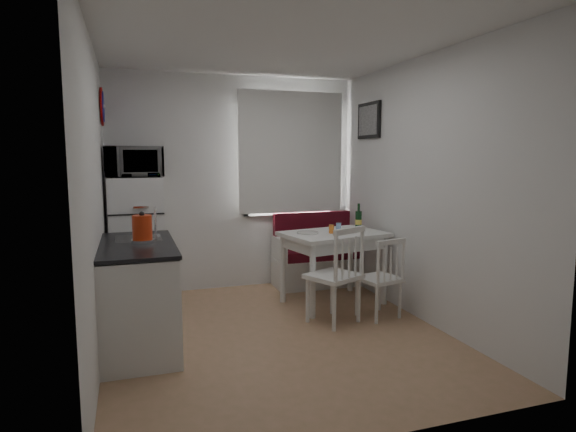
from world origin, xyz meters
name	(u,v)px	position (x,y,z in m)	size (l,w,h in m)	color
floor	(277,335)	(0.00, 0.00, 0.00)	(3.00, 3.50, 0.02)	tan
ceiling	(276,42)	(0.00, 0.00, 2.60)	(3.00, 3.50, 0.02)	white
wall_back	(235,183)	(0.00, 1.75, 1.30)	(3.00, 0.02, 2.60)	white
wall_front	(371,218)	(0.00, -1.75, 1.30)	(3.00, 0.02, 2.60)	white
wall_left	(95,199)	(-1.50, 0.00, 1.30)	(0.02, 3.50, 2.60)	white
wall_right	(422,190)	(1.50, 0.00, 1.30)	(0.02, 3.50, 2.60)	white
window	(290,157)	(0.70, 1.72, 1.62)	(1.22, 0.06, 1.47)	white
curtain	(292,153)	(0.70, 1.65, 1.68)	(1.35, 0.02, 1.50)	white
kitchen_counter	(139,294)	(-1.20, 0.16, 0.46)	(0.62, 1.32, 1.16)	white
wall_sign	(103,107)	(-1.47, 1.45, 2.15)	(0.40, 0.40, 0.03)	#1C21A9
picture_frame	(369,120)	(1.48, 1.10, 2.05)	(0.04, 0.52, 0.42)	black
bench	(323,261)	(1.08, 1.51, 0.30)	(1.28, 0.49, 0.92)	white
dining_table	(334,240)	(0.88, 0.72, 0.71)	(1.19, 0.94, 0.80)	white
chair_left	(338,265)	(0.63, 0.05, 0.60)	(0.59, 0.60, 0.52)	white
chair_right	(383,270)	(1.13, 0.07, 0.51)	(0.46, 0.45, 0.44)	white
fridge	(137,241)	(-1.18, 1.40, 0.70)	(0.56, 0.56, 1.41)	white
microwave	(134,162)	(-1.18, 1.35, 1.57)	(0.59, 0.40, 0.33)	white
kettle	(142,228)	(-1.15, 0.13, 1.03)	(0.20, 0.20, 0.26)	red
wine_bottle	(359,217)	(1.23, 0.82, 0.95)	(0.07, 0.07, 0.30)	#123819
drinking_glass_orange	(331,229)	(0.83, 0.67, 0.85)	(0.06, 0.06, 0.09)	orange
drinking_glass_blue	(339,227)	(0.96, 0.77, 0.85)	(0.06, 0.06, 0.09)	#8DB5F0
plate	(308,233)	(0.58, 0.74, 0.81)	(0.23, 0.23, 0.02)	white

